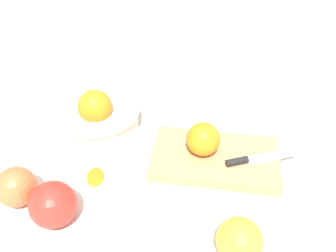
{
  "coord_description": "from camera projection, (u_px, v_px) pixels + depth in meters",
  "views": [
    {
      "loc": [
        0.18,
        -0.44,
        0.55
      ],
      "look_at": [
        0.05,
        0.14,
        0.04
      ],
      "focal_mm": 39.16,
      "sensor_mm": 36.0,
      "label": 1
    }
  ],
  "objects": [
    {
      "name": "ground_plane",
      "position": [
        128.0,
        183.0,
        0.72
      ],
      "size": [
        2.4,
        2.4,
        0.0
      ],
      "primitive_type": "plane",
      "color": "silver"
    },
    {
      "name": "bowl",
      "position": [
        98.0,
        114.0,
        0.82
      ],
      "size": [
        0.19,
        0.19,
        0.11
      ],
      "color": "beige",
      "rests_on": "ground_plane"
    },
    {
      "name": "cutting_board",
      "position": [
        215.0,
        159.0,
        0.75
      ],
      "size": [
        0.27,
        0.16,
        0.02
      ],
      "primitive_type": "cube",
      "rotation": [
        0.0,
        0.0,
        0.07
      ],
      "color": "tan",
      "rests_on": "ground_plane"
    },
    {
      "name": "orange_on_board",
      "position": [
        203.0,
        139.0,
        0.73
      ],
      "size": [
        0.07,
        0.07,
        0.07
      ],
      "primitive_type": "sphere",
      "color": "orange",
      "rests_on": "cutting_board"
    },
    {
      "name": "knife",
      "position": [
        252.0,
        159.0,
        0.73
      ],
      "size": [
        0.14,
        0.09,
        0.01
      ],
      "color": "silver",
      "rests_on": "cutting_board"
    },
    {
      "name": "apple_front_left",
      "position": [
        16.0,
        187.0,
        0.66
      ],
      "size": [
        0.07,
        0.07,
        0.07
      ],
      "primitive_type": "sphere",
      "color": "#CC6638",
      "rests_on": "ground_plane"
    },
    {
      "name": "apple_front_left_2",
      "position": [
        53.0,
        205.0,
        0.63
      ],
      "size": [
        0.08,
        0.08,
        0.08
      ],
      "primitive_type": "sphere",
      "color": "red",
      "rests_on": "ground_plane"
    },
    {
      "name": "apple_front_right",
      "position": [
        240.0,
        241.0,
        0.58
      ],
      "size": [
        0.08,
        0.08,
        0.08
      ],
      "primitive_type": "sphere",
      "color": "gold",
      "rests_on": "ground_plane"
    },
    {
      "name": "citrus_peel",
      "position": [
        95.0,
        175.0,
        0.73
      ],
      "size": [
        0.05,
        0.06,
        0.01
      ],
      "primitive_type": "ellipsoid",
      "rotation": [
        0.0,
        0.0,
        5.09
      ],
      "color": "orange",
      "rests_on": "ground_plane"
    }
  ]
}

